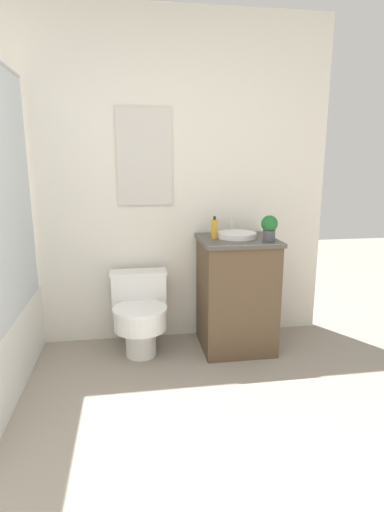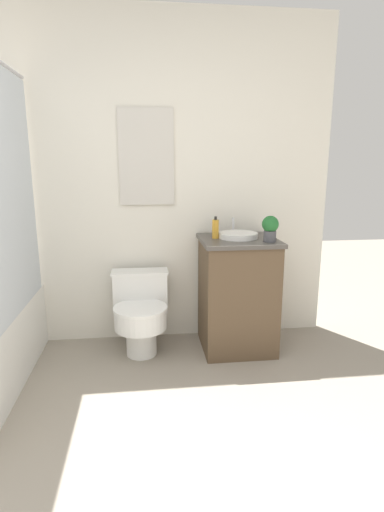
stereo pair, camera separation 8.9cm
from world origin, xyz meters
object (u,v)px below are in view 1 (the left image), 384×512
Objects in this scene: toilet at (140,311)px; soap_bottle at (214,229)px; potted_plant at (269,227)px; sink at (237,235)px.

soap_bottle is (0.56, 0.01, 0.61)m from toilet.
toilet is 3.24× the size of potted_plant.
toilet is at bearing -178.79° from soap_bottle.
toilet is 0.83m from soap_bottle.
soap_bottle reaches higher than sink.
potted_plant reaches higher than soap_bottle.
soap_bottle is at bearing 178.19° from sink.
soap_bottle is at bearing 152.79° from potted_plant.
sink is 0.27m from potted_plant.
potted_plant is (0.19, -0.18, 0.08)m from sink.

